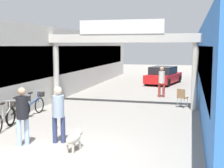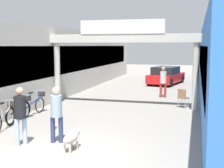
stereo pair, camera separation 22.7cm
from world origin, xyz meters
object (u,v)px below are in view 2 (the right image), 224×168
(bicycle_black_second, at_px, (20,110))
(bollard_post_metal, at_px, (52,115))
(bicycle_silver_nearest, at_px, (5,117))
(pedestrian_carrying_crate, at_px, (163,80))
(parked_car_red, at_px, (166,76))
(bicycle_blue_third, at_px, (34,104))
(pedestrian_companion, at_px, (20,112))
(cafe_chair_wood_nearer, at_px, (183,96))
(pedestrian_with_dog, at_px, (56,111))
(dog_on_leash, at_px, (72,138))

(bicycle_black_second, distance_m, bollard_post_metal, 2.07)
(bicycle_silver_nearest, xyz_separation_m, bicycle_black_second, (-0.18, 1.19, 0.00))
(pedestrian_carrying_crate, height_order, bollard_post_metal, pedestrian_carrying_crate)
(pedestrian_carrying_crate, relative_size, parked_car_red, 0.40)
(bicycle_blue_third, height_order, parked_car_red, parked_car_red)
(pedestrian_companion, height_order, cafe_chair_wood_nearer, pedestrian_companion)
(pedestrian_carrying_crate, distance_m, parked_car_red, 6.14)
(pedestrian_with_dog, xyz_separation_m, bicycle_black_second, (-2.56, 2.11, -0.53))
(pedestrian_with_dog, relative_size, bicycle_silver_nearest, 1.01)
(pedestrian_companion, bearing_deg, bicycle_black_second, 122.43)
(pedestrian_companion, bearing_deg, bicycle_silver_nearest, 136.31)
(bicycle_black_second, bearing_deg, pedestrian_with_dog, -39.46)
(pedestrian_with_dog, bearing_deg, bicycle_black_second, 140.54)
(dog_on_leash, distance_m, bicycle_silver_nearest, 3.39)
(bollard_post_metal, relative_size, parked_car_red, 0.25)
(bicycle_silver_nearest, relative_size, bicycle_black_second, 0.99)
(cafe_chair_wood_nearer, bearing_deg, bicycle_silver_nearest, -136.75)
(cafe_chair_wood_nearer, bearing_deg, pedestrian_companion, -122.18)
(dog_on_leash, distance_m, bicycle_blue_third, 5.00)
(parked_car_red, bearing_deg, cafe_chair_wood_nearer, -79.55)
(pedestrian_carrying_crate, distance_m, bicycle_silver_nearest, 9.39)
(pedestrian_companion, bearing_deg, bollard_post_metal, 83.32)
(pedestrian_carrying_crate, height_order, bicycle_silver_nearest, pedestrian_carrying_crate)
(pedestrian_with_dog, relative_size, parked_car_red, 0.39)
(pedestrian_with_dog, height_order, bicycle_black_second, pedestrian_with_dog)
(bicycle_black_second, distance_m, bicycle_blue_third, 1.16)
(pedestrian_with_dog, distance_m, parked_car_red, 15.32)
(bollard_post_metal, height_order, parked_car_red, parked_car_red)
(pedestrian_companion, relative_size, dog_on_leash, 2.21)
(bicycle_silver_nearest, bearing_deg, bicycle_black_second, 98.59)
(bicycle_black_second, relative_size, cafe_chair_wood_nearer, 1.90)
(pedestrian_carrying_crate, height_order, parked_car_red, pedestrian_carrying_crate)
(pedestrian_with_dog, bearing_deg, dog_on_leash, -36.55)
(bicycle_blue_third, relative_size, bollard_post_metal, 1.56)
(pedestrian_companion, relative_size, parked_car_red, 0.40)
(pedestrian_companion, bearing_deg, dog_on_leash, -0.84)
(bicycle_silver_nearest, height_order, bicycle_blue_third, same)
(cafe_chair_wood_nearer, distance_m, parked_car_red, 9.03)
(bicycle_blue_third, xyz_separation_m, bollard_post_metal, (1.86, -2.10, 0.11))
(pedestrian_with_dog, distance_m, dog_on_leash, 1.06)
(pedestrian_carrying_crate, distance_m, bollard_post_metal, 8.46)
(pedestrian_with_dog, bearing_deg, bicycle_silver_nearest, 159.00)
(bollard_post_metal, bearing_deg, parked_car_red, 80.03)
(pedestrian_companion, relative_size, pedestrian_carrying_crate, 0.99)
(parked_car_red, bearing_deg, bicycle_silver_nearest, -106.12)
(bicycle_silver_nearest, xyz_separation_m, bollard_post_metal, (1.66, 0.25, 0.11))
(parked_car_red, bearing_deg, bollard_post_metal, -99.97)
(pedestrian_with_dog, relative_size, bollard_post_metal, 1.56)
(dog_on_leash, bearing_deg, bicycle_black_second, 141.14)
(dog_on_leash, xyz_separation_m, bicycle_black_second, (-3.26, 2.62, 0.09))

